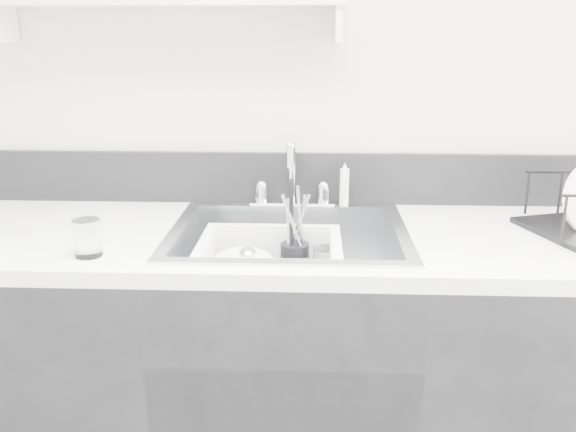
{
  "coord_description": "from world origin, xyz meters",
  "views": [
    {
      "loc": [
        0.06,
        -0.37,
        1.43
      ],
      "look_at": [
        0.0,
        1.14,
        0.98
      ],
      "focal_mm": 38.0,
      "sensor_mm": 36.0,
      "label": 1
    }
  ],
  "objects": [
    {
      "name": "counter_run",
      "position": [
        0.0,
        1.19,
        0.46
      ],
      "size": [
        3.2,
        0.62,
        0.92
      ],
      "color": "black",
      "rests_on": "ground"
    },
    {
      "name": "backsplash",
      "position": [
        0.0,
        1.49,
        1.0
      ],
      "size": [
        3.2,
        0.02,
        0.16
      ],
      "primitive_type": "cube",
      "color": "black",
      "rests_on": "counter_run"
    },
    {
      "name": "sink",
      "position": [
        0.0,
        1.19,
        0.83
      ],
      "size": [
        0.64,
        0.52,
        0.2
      ],
      "primitive_type": null,
      "color": "silver",
      "rests_on": "counter_run"
    },
    {
      "name": "faucet",
      "position": [
        0.0,
        1.44,
        0.98
      ],
      "size": [
        0.26,
        0.18,
        0.23
      ],
      "color": "silver",
      "rests_on": "counter_run"
    },
    {
      "name": "side_sprayer",
      "position": [
        0.16,
        1.44,
        0.99
      ],
      "size": [
        0.03,
        0.03,
        0.14
      ],
      "primitive_type": "cylinder",
      "color": "white",
      "rests_on": "counter_run"
    },
    {
      "name": "wall_shelf",
      "position": [
        -0.35,
        1.42,
        1.51
      ],
      "size": [
        1.0,
        0.16,
        0.12
      ],
      "color": "silver",
      "rests_on": "room_shell"
    },
    {
      "name": "wash_tub",
      "position": [
        -0.05,
        1.16,
        0.83
      ],
      "size": [
        0.41,
        0.34,
        0.15
      ],
      "primitive_type": null,
      "rotation": [
        0.0,
        0.0,
        0.1
      ],
      "color": "white",
      "rests_on": "sink"
    },
    {
      "name": "plate_stack",
      "position": [
        -0.12,
        1.15,
        0.79
      ],
      "size": [
        0.23,
        0.23,
        0.09
      ],
      "rotation": [
        0.0,
        0.0,
        -0.26
      ],
      "color": "white",
      "rests_on": "wash_tub"
    },
    {
      "name": "utensil_cup",
      "position": [
        0.01,
        1.24,
        0.83
      ],
      "size": [
        0.08,
        0.08,
        0.27
      ],
      "rotation": [
        0.0,
        0.0,
        0.43
      ],
      "color": "black",
      "rests_on": "wash_tub"
    },
    {
      "name": "ladle",
      "position": [
        -0.06,
        1.19,
        0.81
      ],
      "size": [
        0.28,
        0.24,
        0.08
      ],
      "primitive_type": null,
      "rotation": [
        0.0,
        0.0,
        -0.6
      ],
      "color": "silver",
      "rests_on": "wash_tub"
    },
    {
      "name": "tumbler_in_tub",
      "position": [
        0.1,
        1.21,
        0.82
      ],
      "size": [
        0.09,
        0.09,
        0.1
      ],
      "primitive_type": "cylinder",
      "rotation": [
        0.0,
        0.0,
        0.4
      ],
      "color": "white",
      "rests_on": "wash_tub"
    },
    {
      "name": "tumbler_counter",
      "position": [
        -0.47,
        0.98,
        0.97
      ],
      "size": [
        0.08,
        0.08,
        0.09
      ],
      "primitive_type": "cylinder",
      "rotation": [
        0.0,
        0.0,
        -0.19
      ],
      "color": "white",
      "rests_on": "counter_run"
    },
    {
      "name": "bowl_small",
      "position": [
        0.06,
        1.13,
        0.78
      ],
      "size": [
        0.12,
        0.12,
        0.03
      ],
      "primitive_type": "imported",
      "rotation": [
        0.0,
        0.0,
        0.18
      ],
      "color": "white",
      "rests_on": "wash_tub"
    }
  ]
}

